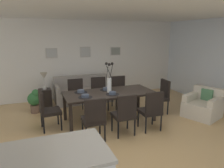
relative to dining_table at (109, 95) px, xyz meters
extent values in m
plane|color=tan|center=(-0.21, -0.86, -0.67)|extent=(9.00, 9.00, 0.00)
cube|color=white|center=(-0.21, 2.39, 0.63)|extent=(9.00, 0.10, 2.60)
cube|color=white|center=(-0.21, -0.46, 1.97)|extent=(9.00, 7.20, 0.08)
cube|color=black|center=(0.00, 0.00, 0.04)|extent=(2.20, 0.98, 0.05)
cube|color=black|center=(1.04, 0.43, -0.33)|extent=(0.07, 0.07, 0.69)
cube|color=black|center=(-1.04, 0.43, -0.33)|extent=(0.07, 0.07, 0.69)
cube|color=black|center=(1.04, -0.43, -0.33)|extent=(0.07, 0.07, 0.69)
cube|color=black|center=(-1.04, -0.43, -0.33)|extent=(0.07, 0.07, 0.69)
cube|color=black|center=(-0.65, -0.81, -0.25)|extent=(0.46, 0.46, 0.08)
cube|color=black|center=(-0.66, -1.00, 0.01)|extent=(0.42, 0.08, 0.48)
cylinder|color=black|center=(-0.45, -0.63, -0.48)|extent=(0.04, 0.04, 0.38)
cylinder|color=black|center=(-0.83, -0.61, -0.48)|extent=(0.04, 0.04, 0.38)
cylinder|color=black|center=(-0.47, -1.01, -0.48)|extent=(0.04, 0.04, 0.38)
cylinder|color=black|center=(-0.85, -0.99, -0.48)|extent=(0.04, 0.04, 0.38)
cube|color=black|center=(-0.64, 0.84, -0.25)|extent=(0.45, 0.45, 0.08)
cube|color=black|center=(-0.63, 1.03, 0.01)|extent=(0.42, 0.07, 0.48)
cylinder|color=black|center=(-0.83, 0.66, -0.48)|extent=(0.04, 0.04, 0.38)
cylinder|color=black|center=(-0.45, 0.65, -0.48)|extent=(0.04, 0.04, 0.38)
cylinder|color=black|center=(-0.82, 1.04, -0.48)|extent=(0.04, 0.04, 0.38)
cylinder|color=black|center=(-0.44, 1.03, -0.48)|extent=(0.04, 0.04, 0.38)
cube|color=black|center=(0.03, -0.79, -0.25)|extent=(0.45, 0.45, 0.08)
cube|color=black|center=(0.02, -0.98, 0.01)|extent=(0.42, 0.07, 0.48)
cylinder|color=black|center=(0.22, -0.61, -0.48)|extent=(0.04, 0.04, 0.38)
cylinder|color=black|center=(-0.16, -0.60, -0.48)|extent=(0.04, 0.04, 0.38)
cylinder|color=black|center=(0.21, -0.99, -0.48)|extent=(0.04, 0.04, 0.38)
cylinder|color=black|center=(-0.17, -0.98, -0.48)|extent=(0.04, 0.04, 0.38)
cube|color=black|center=(0.03, 0.85, -0.25)|extent=(0.47, 0.47, 0.08)
cube|color=black|center=(0.04, 1.04, 0.01)|extent=(0.42, 0.09, 0.48)
cylinder|color=black|center=(-0.17, 0.67, -0.48)|extent=(0.04, 0.04, 0.38)
cylinder|color=black|center=(0.21, 0.65, -0.48)|extent=(0.04, 0.04, 0.38)
cylinder|color=black|center=(-0.15, 1.05, -0.48)|extent=(0.04, 0.04, 0.38)
cylinder|color=black|center=(0.23, 1.03, -0.48)|extent=(0.04, 0.04, 0.38)
cube|color=black|center=(0.68, -0.80, -0.25)|extent=(0.46, 0.46, 0.08)
cube|color=black|center=(0.68, -0.99, 0.01)|extent=(0.42, 0.08, 0.48)
cylinder|color=black|center=(0.88, -0.61, -0.48)|extent=(0.04, 0.04, 0.38)
cylinder|color=black|center=(0.50, -0.60, -0.48)|extent=(0.04, 0.04, 0.38)
cylinder|color=black|center=(0.87, -0.99, -0.48)|extent=(0.04, 0.04, 0.38)
cylinder|color=black|center=(0.49, -0.98, -0.48)|extent=(0.04, 0.04, 0.38)
cube|color=black|center=(0.64, 0.80, -0.25)|extent=(0.46, 0.46, 0.08)
cube|color=black|center=(0.65, 0.99, 0.01)|extent=(0.42, 0.08, 0.48)
cylinder|color=black|center=(0.44, 0.62, -0.48)|extent=(0.04, 0.04, 0.38)
cylinder|color=black|center=(0.82, 0.60, -0.48)|extent=(0.04, 0.04, 0.38)
cylinder|color=black|center=(0.46, 1.00, -0.48)|extent=(0.04, 0.04, 0.38)
cylinder|color=black|center=(0.84, 0.98, -0.48)|extent=(0.04, 0.04, 0.38)
cube|color=black|center=(-1.42, 0.01, -0.25)|extent=(0.47, 0.47, 0.08)
cube|color=black|center=(-1.61, 0.00, 0.01)|extent=(0.09, 0.42, 0.48)
cylinder|color=black|center=(-1.21, -0.16, -0.48)|extent=(0.04, 0.04, 0.38)
cylinder|color=black|center=(-1.24, 0.22, -0.48)|extent=(0.04, 0.04, 0.38)
cylinder|color=black|center=(-1.59, -0.19, -0.48)|extent=(0.04, 0.04, 0.38)
cylinder|color=black|center=(-1.62, 0.19, -0.48)|extent=(0.04, 0.04, 0.38)
cube|color=black|center=(1.45, 0.02, -0.25)|extent=(0.47, 0.47, 0.08)
cube|color=black|center=(1.64, 0.00, 0.01)|extent=(0.09, 0.42, 0.48)
cylinder|color=black|center=(1.27, 0.22, -0.48)|extent=(0.04, 0.04, 0.38)
cylinder|color=black|center=(1.24, -0.16, -0.48)|extent=(0.04, 0.04, 0.38)
cylinder|color=black|center=(1.65, 0.19, -0.48)|extent=(0.04, 0.04, 0.38)
cylinder|color=black|center=(1.62, -0.19, -0.48)|extent=(0.04, 0.04, 0.38)
cylinder|color=white|center=(0.00, 0.00, 0.24)|extent=(0.11, 0.11, 0.34)
cylinder|color=black|center=(0.06, 0.02, 0.57)|extent=(0.05, 0.12, 0.37)
sphere|color=black|center=(0.09, 0.03, 0.77)|extent=(0.07, 0.07, 0.07)
cylinder|color=black|center=(-0.03, 0.05, 0.57)|extent=(0.08, 0.05, 0.38)
sphere|color=black|center=(-0.05, 0.08, 0.77)|extent=(0.07, 0.07, 0.07)
cylinder|color=black|center=(-0.02, -0.06, 0.57)|extent=(0.15, 0.06, 0.36)
sphere|color=black|center=(-0.03, -0.09, 0.77)|extent=(0.07, 0.07, 0.07)
cylinder|color=black|center=(-0.66, -0.22, 0.07)|extent=(0.32, 0.32, 0.01)
cylinder|color=#475166|center=(-0.66, -0.22, 0.10)|extent=(0.17, 0.17, 0.06)
cylinder|color=#3C4556|center=(-0.66, -0.22, 0.12)|extent=(0.13, 0.13, 0.04)
cylinder|color=black|center=(-0.66, 0.22, 0.07)|extent=(0.32, 0.32, 0.01)
cylinder|color=#475166|center=(-0.66, 0.22, 0.10)|extent=(0.17, 0.17, 0.06)
cylinder|color=#3C4556|center=(-0.66, 0.22, 0.12)|extent=(0.13, 0.13, 0.04)
cylinder|color=black|center=(0.00, -0.22, 0.07)|extent=(0.32, 0.32, 0.01)
cylinder|color=#475166|center=(0.00, -0.22, 0.10)|extent=(0.17, 0.17, 0.06)
cylinder|color=#3C4556|center=(0.00, -0.22, 0.12)|extent=(0.13, 0.13, 0.04)
cylinder|color=black|center=(0.00, 0.22, 0.07)|extent=(0.32, 0.32, 0.01)
cylinder|color=#475166|center=(0.00, 0.22, 0.10)|extent=(0.17, 0.17, 0.06)
cylinder|color=#3C4556|center=(0.00, 0.22, 0.12)|extent=(0.13, 0.13, 0.04)
cube|color=gray|center=(-0.23, 1.79, -0.46)|extent=(1.78, 0.84, 0.42)
cube|color=gray|center=(-0.23, 2.13, -0.06)|extent=(1.78, 0.16, 0.38)
cube|color=gray|center=(0.61, 1.79, -0.15)|extent=(0.10, 0.84, 0.20)
cube|color=gray|center=(-1.07, 1.79, -0.15)|extent=(0.10, 0.84, 0.20)
cube|color=black|center=(-1.42, 1.78, -0.41)|extent=(0.36, 0.36, 0.52)
cylinder|color=beige|center=(-1.42, 1.78, -0.11)|extent=(0.12, 0.12, 0.08)
cylinder|color=beige|center=(-1.42, 1.78, 0.07)|extent=(0.02, 0.02, 0.30)
cone|color=beige|center=(-1.42, 1.78, 0.27)|extent=(0.22, 0.22, 0.18)
cube|color=beige|center=(2.36, -0.65, -0.47)|extent=(1.04, 1.04, 0.40)
cube|color=beige|center=(2.66, -0.54, -0.10)|extent=(0.44, 0.80, 0.35)
cube|color=beige|center=(2.46, -0.97, -0.18)|extent=(0.68, 0.38, 0.18)
cube|color=beige|center=(2.22, -0.35, -0.18)|extent=(0.68, 0.38, 0.18)
cube|color=#4C7F56|center=(2.57, -0.57, -0.11)|extent=(0.18, 0.31, 0.30)
cube|color=#A8A399|center=(-1.73, -2.62, 0.23)|extent=(1.41, 0.80, 0.04)
cube|color=#B2ADA3|center=(-1.10, 2.32, 0.88)|extent=(0.36, 0.02, 0.30)
cube|color=#B2B2AD|center=(-1.10, 2.31, 0.88)|extent=(0.31, 0.01, 0.25)
cube|color=#B2ADA3|center=(0.00, 2.32, 0.88)|extent=(0.35, 0.02, 0.35)
cube|color=#B2B2AD|center=(0.00, 2.31, 0.88)|extent=(0.30, 0.01, 0.30)
cube|color=#B2ADA3|center=(1.10, 2.32, 0.88)|extent=(0.37, 0.02, 0.29)
cube|color=gray|center=(1.10, 2.31, 0.88)|extent=(0.32, 0.01, 0.24)
cylinder|color=brown|center=(-1.74, 1.25, -0.56)|extent=(0.24, 0.24, 0.22)
sphere|color=#2D6633|center=(-1.74, 1.25, -0.27)|extent=(0.36, 0.36, 0.36)
sphere|color=#2D6633|center=(-1.69, 1.22, -0.11)|extent=(0.22, 0.22, 0.22)
camera|label=1|loc=(-1.74, -4.71, 1.44)|focal=33.91mm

